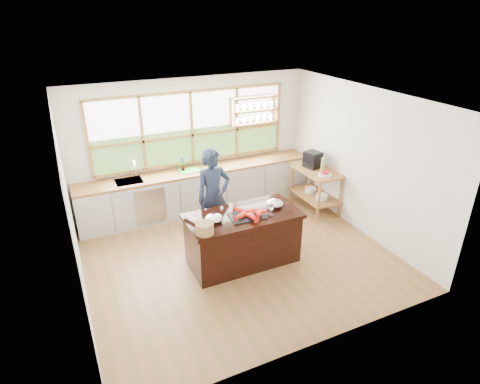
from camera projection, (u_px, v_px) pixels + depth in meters
ground_plane at (238, 255)px, 6.98m from camera, size 5.00×5.00×0.00m
room_shell at (226, 151)px, 6.66m from camera, size 5.02×4.52×2.71m
back_counter at (198, 189)px, 8.37m from camera, size 4.90×0.63×0.90m
right_shelf_unit at (316, 183)px, 8.29m from camera, size 0.62×1.10×0.90m
island at (243, 238)px, 6.62m from camera, size 1.85×0.90×0.90m
cook at (213, 197)px, 7.04m from camera, size 0.69×0.49×1.77m
potted_plant at (182, 164)px, 8.05m from camera, size 0.18×0.15×0.30m
cutting_board at (190, 171)px, 8.11m from camera, size 0.41×0.31×0.01m
espresso_machine at (313, 160)px, 8.24m from camera, size 0.36×0.37×0.33m
wine_bottle at (323, 165)px, 8.04m from camera, size 0.07×0.07×0.28m
fruit_bowl at (325, 174)px, 7.86m from camera, size 0.25×0.25×0.11m
slate_board at (247, 216)px, 6.37m from camera, size 0.57×0.44×0.02m
lobster_pile at (249, 214)px, 6.33m from camera, size 0.52×0.48×0.08m
mixing_bowl_left at (214, 218)px, 6.19m from camera, size 0.27×0.27×0.13m
mixing_bowl_right at (275, 203)px, 6.65m from camera, size 0.29×0.29×0.14m
wine_glass at (271, 207)px, 6.30m from camera, size 0.08×0.08×0.22m
wicker_basket at (205, 228)px, 5.86m from camera, size 0.27×0.27×0.17m
parchment_roll at (191, 219)px, 6.22m from camera, size 0.18×0.31×0.08m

